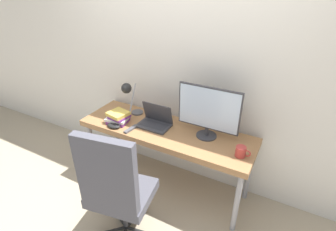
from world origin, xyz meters
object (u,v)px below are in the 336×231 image
monitor (209,111)px  desk_lamp (129,94)px  book_stack (118,117)px  laptop (155,121)px  mug (241,152)px  game_controller (114,126)px  office_chair (115,187)px

monitor → desk_lamp: size_ratio=1.44×
book_stack → laptop: bearing=19.6°
laptop → mug: (0.91, -0.10, -0.00)m
mug → game_controller: size_ratio=0.89×
book_stack → game_controller: bearing=-79.0°
monitor → game_controller: monitor is taller
mug → laptop: bearing=173.8°
monitor → book_stack: bearing=-167.9°
game_controller → laptop: bearing=34.0°
monitor → laptop: bearing=-173.3°
desk_lamp → game_controller: (-0.04, -0.24, -0.27)m
desk_lamp → mug: desk_lamp is taller
book_stack → mug: size_ratio=1.83×
monitor → book_stack: monitor is taller
monitor → mug: (0.37, -0.16, -0.23)m
monitor → game_controller: bearing=-161.4°
monitor → desk_lamp: 0.85m
office_chair → book_stack: size_ratio=4.71×
laptop → office_chair: 0.83m
monitor → mug: bearing=-23.5°
book_stack → game_controller: size_ratio=1.62×
monitor → desk_lamp: monitor is taller
laptop → desk_lamp: bearing=178.8°
monitor → mug: monitor is taller
laptop → game_controller: laptop is taller
monitor → office_chair: bearing=-116.3°
laptop → mug: 0.92m
desk_lamp → office_chair: size_ratio=0.36×
laptop → book_stack: 0.39m
mug → desk_lamp: bearing=175.1°
book_stack → desk_lamp: bearing=67.6°
desk_lamp → laptop: bearing=-1.2°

